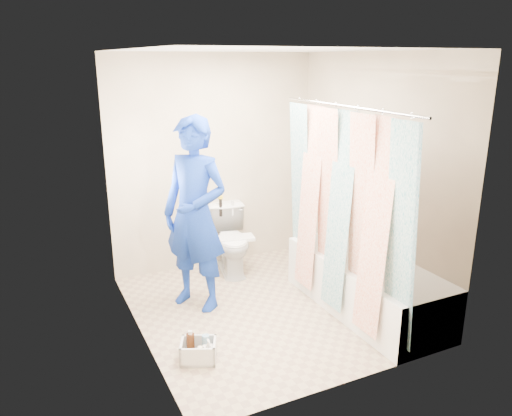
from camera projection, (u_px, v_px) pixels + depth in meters
name	position (u px, v px, depth m)	size (l,w,h in m)	color
floor	(266.00, 308.00, 4.86)	(2.60, 2.60, 0.00)	tan
ceiling	(268.00, 50.00, 4.16)	(2.40, 2.60, 0.02)	silver
wall_back	(215.00, 163.00, 5.63)	(2.40, 0.02, 2.40)	beige
wall_front	(354.00, 232.00, 3.39)	(2.40, 0.02, 2.40)	beige
wall_left	(134.00, 205.00, 4.01)	(0.02, 2.60, 2.40)	beige
wall_right	(373.00, 176.00, 5.01)	(0.02, 2.60, 2.40)	beige
bathtub	(366.00, 284.00, 4.77)	(0.70, 1.75, 0.50)	white
curtain_rod	(346.00, 106.00, 4.14)	(0.02, 0.02, 1.90)	silver
shower_curtain	(341.00, 213.00, 4.41)	(0.06, 1.75, 1.80)	white
toilet	(231.00, 240.00, 5.61)	(0.41, 0.72, 0.74)	white
tank_lid	(233.00, 238.00, 5.48)	(0.45, 0.20, 0.03)	silver
tank_internals	(224.00, 205.00, 5.68)	(0.18, 0.07, 0.24)	black
plumber	(195.00, 215.00, 4.68)	(0.68, 0.44, 1.85)	#0E118F
cleaning_caddy	(200.00, 352.00, 4.00)	(0.35, 0.32, 0.22)	silver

